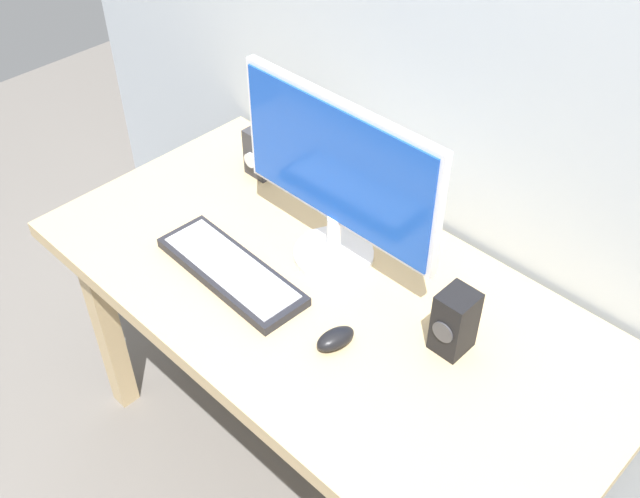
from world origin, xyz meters
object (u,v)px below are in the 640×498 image
at_px(monitor, 337,176).
at_px(keyboard_primary, 231,271).
at_px(audio_controller, 260,153).
at_px(desk, 326,315).
at_px(speaker_right, 455,322).
at_px(mouse, 335,339).

bearing_deg(monitor, keyboard_primary, -119.51).
bearing_deg(keyboard_primary, monitor, 60.49).
bearing_deg(audio_controller, keyboard_primary, -52.19).
bearing_deg(monitor, desk, -56.91).
distance_m(monitor, speaker_right, 0.44).
height_order(monitor, speaker_right, monitor).
relative_size(speaker_right, audio_controller, 1.12).
bearing_deg(monitor, mouse, -46.79).
bearing_deg(desk, monitor, 123.09).
bearing_deg(mouse, keyboard_primary, -166.44).
distance_m(desk, speaker_right, 0.38).
xyz_separation_m(monitor, audio_controller, (-0.40, 0.11, -0.18)).
relative_size(monitor, speaker_right, 3.69).
bearing_deg(mouse, desk, 151.67).
xyz_separation_m(monitor, mouse, (0.21, -0.22, -0.23)).
height_order(desk, speaker_right, speaker_right).
xyz_separation_m(keyboard_primary, audio_controller, (-0.27, 0.35, 0.06)).
distance_m(desk, audio_controller, 0.55).
distance_m(monitor, mouse, 0.38).
height_order(keyboard_primary, speaker_right, speaker_right).
xyz_separation_m(desk, monitor, (-0.07, 0.11, 0.34)).
height_order(desk, audio_controller, audio_controller).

